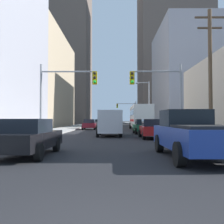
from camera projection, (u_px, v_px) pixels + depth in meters
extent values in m
cube|color=#9E9E99|center=(80.00, 126.00, 52.87)|extent=(3.86, 160.00, 0.15)
cube|color=#9E9E99|center=(145.00, 126.00, 52.76)|extent=(3.86, 160.00, 0.15)
cube|color=silver|center=(140.00, 116.00, 35.63)|extent=(2.77, 11.56, 2.90)
cube|color=black|center=(132.00, 113.00, 35.65)|extent=(0.27, 10.58, 0.80)
cube|color=red|center=(132.00, 120.00, 35.62)|extent=(0.27, 10.58, 0.28)
cylinder|color=black|center=(130.00, 126.00, 39.62)|extent=(0.32, 1.00, 1.00)
cylinder|color=black|center=(145.00, 126.00, 39.60)|extent=(0.32, 1.00, 1.00)
cylinder|color=black|center=(134.00, 127.00, 32.38)|extent=(0.32, 1.00, 1.00)
cylinder|color=black|center=(152.00, 127.00, 32.36)|extent=(0.32, 1.00, 1.00)
cube|color=navy|center=(192.00, 137.00, 9.45)|extent=(2.09, 5.43, 0.80)
cube|color=black|center=(185.00, 118.00, 10.44)|extent=(1.83, 1.83, 0.70)
cube|color=black|center=(205.00, 127.00, 8.11)|extent=(1.80, 2.40, 0.10)
cylinder|color=black|center=(159.00, 143.00, 11.17)|extent=(0.28, 0.80, 0.80)
cylinder|color=black|center=(201.00, 143.00, 11.16)|extent=(0.28, 0.80, 0.80)
cylinder|color=black|center=(179.00, 154.00, 7.72)|extent=(0.28, 0.80, 0.80)
cube|color=#B7BABF|center=(110.00, 121.00, 22.09)|extent=(2.17, 5.26, 1.90)
cube|color=black|center=(110.00, 117.00, 24.70)|extent=(1.76, 0.08, 0.60)
cylinder|color=black|center=(100.00, 131.00, 23.73)|extent=(0.24, 0.72, 0.72)
cylinder|color=black|center=(120.00, 131.00, 23.71)|extent=(0.24, 0.72, 0.72)
cylinder|color=black|center=(98.00, 133.00, 20.40)|extent=(0.24, 0.72, 0.72)
cylinder|color=black|center=(121.00, 133.00, 20.39)|extent=(0.24, 0.72, 0.72)
cube|color=black|center=(28.00, 140.00, 10.12)|extent=(1.96, 4.27, 0.65)
cube|color=black|center=(27.00, 126.00, 9.99)|extent=(1.66, 1.96, 0.55)
cylinder|color=black|center=(20.00, 145.00, 11.46)|extent=(0.22, 0.64, 0.64)
cylinder|color=black|center=(56.00, 145.00, 11.45)|extent=(0.22, 0.64, 0.64)
cylinder|color=black|center=(39.00, 152.00, 8.76)|extent=(0.22, 0.64, 0.64)
cube|color=maroon|center=(153.00, 130.00, 19.28)|extent=(1.92, 4.25, 0.65)
cube|color=black|center=(153.00, 123.00, 19.15)|extent=(1.64, 1.94, 0.55)
cylinder|color=black|center=(140.00, 133.00, 20.62)|extent=(0.22, 0.64, 0.64)
cylinder|color=black|center=(160.00, 133.00, 20.61)|extent=(0.22, 0.64, 0.64)
cylinder|color=black|center=(144.00, 135.00, 17.94)|extent=(0.22, 0.64, 0.64)
cylinder|color=black|center=(167.00, 135.00, 17.92)|extent=(0.22, 0.64, 0.64)
cube|color=#195938|center=(143.00, 128.00, 25.66)|extent=(1.94, 4.26, 0.65)
cube|color=black|center=(143.00, 122.00, 25.53)|extent=(1.65, 1.95, 0.55)
cylinder|color=black|center=(134.00, 130.00, 27.00)|extent=(0.22, 0.64, 0.64)
cylinder|color=black|center=(150.00, 130.00, 26.99)|extent=(0.22, 0.64, 0.64)
cylinder|color=black|center=(136.00, 131.00, 24.32)|extent=(0.22, 0.64, 0.64)
cylinder|color=black|center=(153.00, 131.00, 24.30)|extent=(0.22, 0.64, 0.64)
cube|color=maroon|center=(89.00, 125.00, 36.22)|extent=(1.90, 4.24, 0.65)
cube|color=black|center=(89.00, 121.00, 36.09)|extent=(1.63, 1.94, 0.55)
cylinder|color=black|center=(85.00, 127.00, 37.56)|extent=(0.22, 0.64, 0.64)
cylinder|color=black|center=(96.00, 127.00, 37.55)|extent=(0.22, 0.64, 0.64)
cylinder|color=black|center=(82.00, 128.00, 34.88)|extent=(0.22, 0.64, 0.64)
cylinder|color=black|center=(95.00, 128.00, 34.86)|extent=(0.22, 0.64, 0.64)
cube|color=slate|center=(98.00, 123.00, 57.83)|extent=(1.81, 4.20, 0.65)
cube|color=black|center=(98.00, 120.00, 57.69)|extent=(1.59, 1.90, 0.55)
cylinder|color=black|center=(95.00, 124.00, 59.17)|extent=(0.22, 0.64, 0.64)
cylinder|color=black|center=(102.00, 124.00, 59.15)|extent=(0.22, 0.64, 0.64)
cylinder|color=black|center=(94.00, 125.00, 56.48)|extent=(0.22, 0.64, 0.64)
cylinder|color=black|center=(101.00, 125.00, 56.47)|extent=(0.22, 0.64, 0.64)
cylinder|color=gray|center=(41.00, 101.00, 19.94)|extent=(0.18, 0.18, 6.00)
cylinder|color=gray|center=(68.00, 72.00, 19.99)|extent=(4.39, 0.12, 0.12)
cube|color=gold|center=(95.00, 78.00, 19.96)|extent=(0.38, 0.30, 1.05)
sphere|color=black|center=(95.00, 73.00, 19.80)|extent=(0.24, 0.24, 0.24)
sphere|color=black|center=(95.00, 78.00, 19.79)|extent=(0.24, 0.24, 0.24)
sphere|color=#19D833|center=(95.00, 82.00, 19.78)|extent=(0.24, 0.24, 0.24)
cylinder|color=gray|center=(181.00, 101.00, 19.85)|extent=(0.18, 0.18, 6.00)
cylinder|color=gray|center=(156.00, 71.00, 19.94)|extent=(3.95, 0.12, 0.12)
cube|color=gold|center=(132.00, 78.00, 19.94)|extent=(0.38, 0.30, 1.05)
sphere|color=black|center=(132.00, 73.00, 19.78)|extent=(0.24, 0.24, 0.24)
sphere|color=black|center=(132.00, 78.00, 19.77)|extent=(0.24, 0.24, 0.24)
sphere|color=#19D833|center=(132.00, 82.00, 19.76)|extent=(0.24, 0.24, 0.24)
cylinder|color=gray|center=(136.00, 113.00, 60.54)|extent=(0.18, 0.18, 6.00)
cylinder|color=gray|center=(127.00, 104.00, 60.63)|extent=(4.60, 0.12, 0.12)
cube|color=gold|center=(117.00, 106.00, 60.63)|extent=(0.38, 0.30, 1.05)
sphere|color=black|center=(117.00, 104.00, 60.47)|extent=(0.24, 0.24, 0.24)
sphere|color=black|center=(117.00, 106.00, 60.46)|extent=(0.24, 0.24, 0.24)
sphere|color=#19D833|center=(117.00, 107.00, 60.45)|extent=(0.24, 0.24, 0.24)
cylinder|color=brown|center=(210.00, 74.00, 18.15)|extent=(0.28, 0.28, 9.71)
cube|color=brown|center=(210.00, 17.00, 18.28)|extent=(2.20, 0.12, 0.12)
cube|color=brown|center=(210.00, 28.00, 18.26)|extent=(1.80, 0.12, 0.12)
cylinder|color=gray|center=(149.00, 105.00, 38.54)|extent=(0.16, 0.16, 7.50)
cylinder|color=gray|center=(143.00, 83.00, 38.65)|extent=(1.83, 0.10, 0.10)
ellipsoid|color=#4C4C51|center=(137.00, 83.00, 38.66)|extent=(0.56, 0.32, 0.20)
cube|color=tan|center=(26.00, 81.00, 50.92)|extent=(15.54, 27.73, 19.14)
cube|color=#66564C|center=(66.00, 36.00, 97.59)|extent=(18.85, 22.83, 69.35)
cube|color=#93939E|center=(204.00, 77.00, 54.96)|extent=(20.13, 20.27, 22.02)
cube|color=#66564C|center=(173.00, 50.00, 93.14)|extent=(25.38, 20.98, 56.07)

